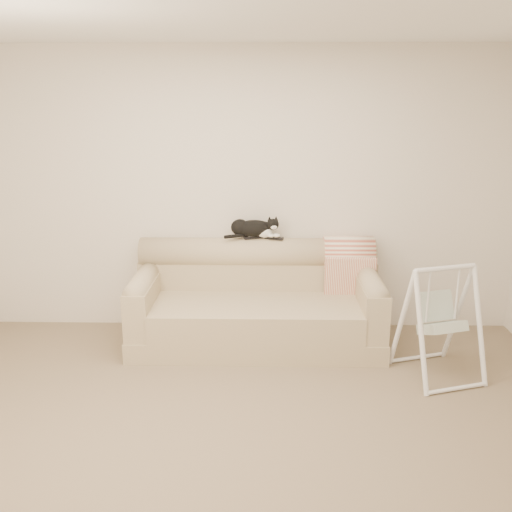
{
  "coord_description": "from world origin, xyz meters",
  "views": [
    {
      "loc": [
        0.2,
        -3.2,
        2.15
      ],
      "look_at": [
        0.1,
        1.27,
        0.9
      ],
      "focal_mm": 40.0,
      "sensor_mm": 36.0,
      "label": 1
    }
  ],
  "objects": [
    {
      "name": "throw_blanket",
      "position": [
        0.94,
        1.84,
        0.72
      ],
      "size": [
        0.46,
        0.38,
        0.58
      ],
      "color": "#BE5541",
      "rests_on": "sofa"
    },
    {
      "name": "tuxedo_cat",
      "position": [
        0.06,
        1.86,
        1.0
      ],
      "size": [
        0.51,
        0.23,
        0.2
      ],
      "color": "black",
      "rests_on": "sofa"
    },
    {
      "name": "baby_swing",
      "position": [
        1.55,
        0.98,
        0.46
      ],
      "size": [
        0.71,
        0.73,
        0.92
      ],
      "color": "white",
      "rests_on": "ground"
    },
    {
      "name": "remote_b",
      "position": [
        0.25,
        1.85,
        0.91
      ],
      "size": [
        0.18,
        0.1,
        0.02
      ],
      "color": "black",
      "rests_on": "sofa"
    },
    {
      "name": "remote_a",
      "position": [
        0.06,
        1.87,
        0.91
      ],
      "size": [
        0.19,
        0.11,
        0.03
      ],
      "color": "black",
      "rests_on": "sofa"
    },
    {
      "name": "ground_plane",
      "position": [
        0.0,
        0.0,
        0.0
      ],
      "size": [
        5.0,
        5.0,
        0.0
      ],
      "primitive_type": "plane",
      "color": "#705D4A",
      "rests_on": "ground"
    },
    {
      "name": "sofa",
      "position": [
        0.1,
        1.62,
        0.35
      ],
      "size": [
        2.2,
        0.93,
        0.9
      ],
      "color": "tan",
      "rests_on": "ground"
    },
    {
      "name": "room_shell",
      "position": [
        0.0,
        0.0,
        1.53
      ],
      "size": [
        5.04,
        4.04,
        2.6
      ],
      "color": "beige",
      "rests_on": "ground"
    }
  ]
}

